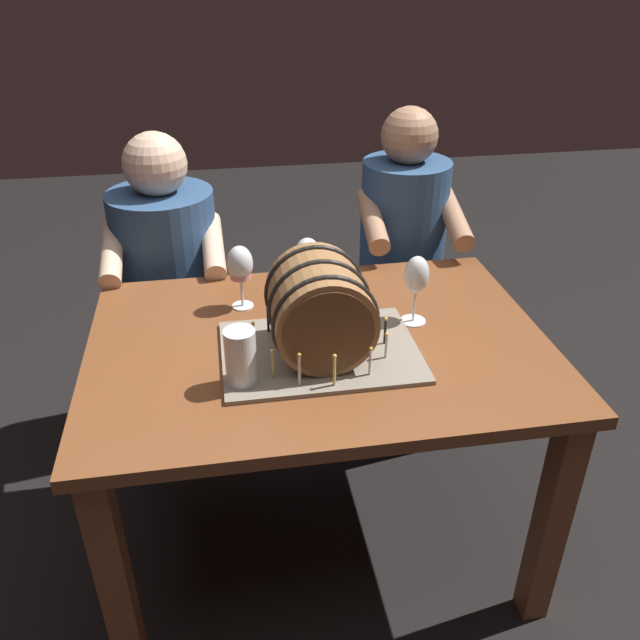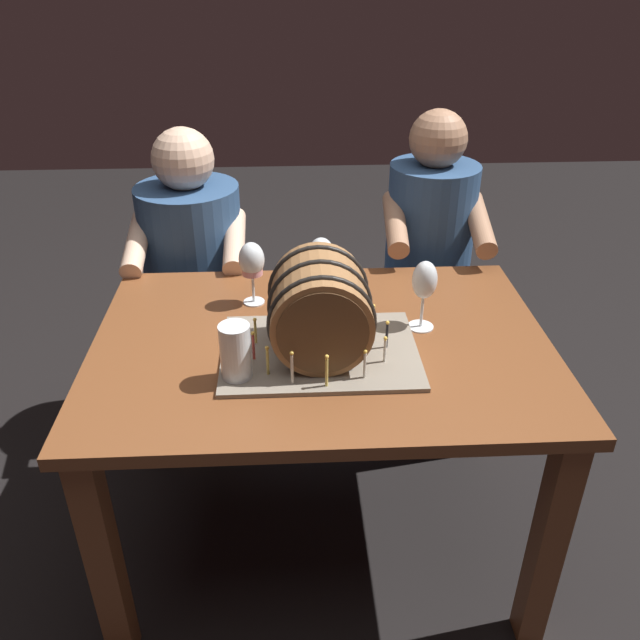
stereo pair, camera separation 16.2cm
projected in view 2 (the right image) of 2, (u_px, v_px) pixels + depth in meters
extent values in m
plane|color=black|center=(321.00, 532.00, 2.10)|extent=(8.00, 8.00, 0.00)
cube|color=brown|center=(322.00, 346.00, 1.74)|extent=(1.22, 0.87, 0.03)
cube|color=brown|center=(104.00, 561.00, 1.58)|extent=(0.07, 0.07, 0.70)
cube|color=brown|center=(548.00, 543.00, 1.63)|extent=(0.07, 0.07, 0.70)
cube|color=brown|center=(156.00, 382.00, 2.22)|extent=(0.07, 0.07, 0.70)
cube|color=brown|center=(472.00, 372.00, 2.27)|extent=(0.07, 0.07, 0.70)
cube|color=gray|center=(320.00, 352.00, 1.67)|extent=(0.50, 0.37, 0.01)
cylinder|color=olive|center=(320.00, 308.00, 1.61)|extent=(0.25, 0.25, 0.25)
cylinder|color=brown|center=(323.00, 334.00, 1.50)|extent=(0.22, 0.00, 0.22)
cylinder|color=brown|center=(318.00, 284.00, 1.72)|extent=(0.22, 0.00, 0.22)
torus|color=black|center=(322.00, 325.00, 1.53)|extent=(0.26, 0.01, 0.26)
torus|color=black|center=(320.00, 308.00, 1.61)|extent=(0.26, 0.01, 0.26)
torus|color=black|center=(318.00, 292.00, 1.68)|extent=(0.26, 0.01, 0.26)
cylinder|color=black|center=(387.00, 336.00, 1.66)|extent=(0.01, 0.01, 0.07)
sphere|color=#F9C64C|center=(388.00, 323.00, 1.64)|extent=(0.01, 0.01, 0.01)
cylinder|color=#EAD666|center=(373.00, 320.00, 1.73)|extent=(0.01, 0.01, 0.07)
sphere|color=#F9C64C|center=(374.00, 306.00, 1.71)|extent=(0.01, 0.01, 0.01)
cylinder|color=silver|center=(355.00, 312.00, 1.76)|extent=(0.01, 0.01, 0.07)
sphere|color=#F9C64C|center=(355.00, 298.00, 1.74)|extent=(0.01, 0.01, 0.01)
cylinder|color=#D64C47|center=(327.00, 307.00, 1.79)|extent=(0.01, 0.01, 0.08)
sphere|color=#F9C64C|center=(327.00, 293.00, 1.76)|extent=(0.01, 0.01, 0.01)
cylinder|color=#EAD666|center=(296.00, 311.00, 1.78)|extent=(0.01, 0.01, 0.06)
sphere|color=#F9C64C|center=(296.00, 299.00, 1.76)|extent=(0.01, 0.01, 0.01)
cylinder|color=black|center=(273.00, 317.00, 1.74)|extent=(0.01, 0.01, 0.07)
sphere|color=#F9C64C|center=(272.00, 303.00, 1.72)|extent=(0.01, 0.01, 0.01)
cylinder|color=#EAD666|center=(255.00, 332.00, 1.68)|extent=(0.01, 0.01, 0.06)
sphere|color=#F9C64C|center=(255.00, 320.00, 1.66)|extent=(0.01, 0.01, 0.01)
cylinder|color=#D64C47|center=(254.00, 347.00, 1.61)|extent=(0.01, 0.01, 0.07)
sphere|color=#F9C64C|center=(253.00, 333.00, 1.59)|extent=(0.01, 0.01, 0.01)
cylinder|color=#EAD666|center=(268.00, 362.00, 1.56)|extent=(0.01, 0.01, 0.07)
sphere|color=#F9C64C|center=(267.00, 348.00, 1.54)|extent=(0.01, 0.01, 0.01)
cylinder|color=silver|center=(292.00, 369.00, 1.52)|extent=(0.01, 0.01, 0.08)
sphere|color=#F9C64C|center=(292.00, 353.00, 1.50)|extent=(0.01, 0.01, 0.01)
cylinder|color=#EAD666|center=(329.00, 372.00, 1.51)|extent=(0.01, 0.01, 0.08)
sphere|color=#F9C64C|center=(329.00, 357.00, 1.49)|extent=(0.01, 0.01, 0.01)
cylinder|color=silver|center=(365.00, 366.00, 1.54)|extent=(0.01, 0.01, 0.07)
sphere|color=#F9C64C|center=(365.00, 352.00, 1.52)|extent=(0.01, 0.01, 0.01)
cylinder|color=silver|center=(385.00, 351.00, 1.61)|extent=(0.01, 0.01, 0.06)
sphere|color=#F9C64C|center=(386.00, 338.00, 1.59)|extent=(0.01, 0.01, 0.01)
cylinder|color=white|center=(420.00, 326.00, 1.79)|extent=(0.07, 0.07, 0.00)
cylinder|color=white|center=(422.00, 312.00, 1.77)|extent=(0.01, 0.01, 0.09)
ellipsoid|color=white|center=(425.00, 280.00, 1.72)|extent=(0.07, 0.07, 0.11)
cylinder|color=white|center=(321.00, 290.00, 1.97)|extent=(0.07, 0.07, 0.00)
cylinder|color=white|center=(321.00, 280.00, 1.96)|extent=(0.01, 0.01, 0.07)
ellipsoid|color=white|center=(321.00, 254.00, 1.91)|extent=(0.08, 0.08, 0.10)
cylinder|color=maroon|center=(321.00, 262.00, 1.93)|extent=(0.06, 0.06, 0.04)
cylinder|color=white|center=(254.00, 302.00, 1.91)|extent=(0.06, 0.06, 0.00)
cylinder|color=white|center=(253.00, 288.00, 1.89)|extent=(0.01, 0.01, 0.08)
ellipsoid|color=white|center=(252.00, 259.00, 1.84)|extent=(0.07, 0.07, 0.10)
cylinder|color=pink|center=(252.00, 269.00, 1.86)|extent=(0.06, 0.06, 0.03)
cylinder|color=white|center=(236.00, 353.00, 1.54)|extent=(0.08, 0.08, 0.15)
cylinder|color=#C6842D|center=(236.00, 359.00, 1.54)|extent=(0.07, 0.07, 0.12)
cylinder|color=white|center=(234.00, 335.00, 1.51)|extent=(0.07, 0.07, 0.01)
cube|color=#1B2D46|center=(205.00, 361.00, 2.55)|extent=(0.34, 0.32, 0.45)
cylinder|color=#2D4C75|center=(193.00, 252.00, 2.32)|extent=(0.36, 0.36, 0.49)
sphere|color=beige|center=(183.00, 159.00, 2.15)|extent=(0.21, 0.21, 0.21)
cylinder|color=beige|center=(235.00, 241.00, 2.16)|extent=(0.08, 0.31, 0.14)
cylinder|color=beige|center=(137.00, 244.00, 2.14)|extent=(0.08, 0.31, 0.14)
cube|color=#1B2D46|center=(418.00, 355.00, 2.59)|extent=(0.34, 0.32, 0.45)
cylinder|color=#2D4C75|center=(429.00, 240.00, 2.34)|extent=(0.33, 0.33, 0.55)
sphere|color=#A87A5B|center=(438.00, 139.00, 2.16)|extent=(0.19, 0.19, 0.19)
cylinder|color=#A87A5B|center=(479.00, 224.00, 2.16)|extent=(0.09, 0.31, 0.14)
cylinder|color=#A87A5B|center=(395.00, 223.00, 2.17)|extent=(0.09, 0.31, 0.14)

